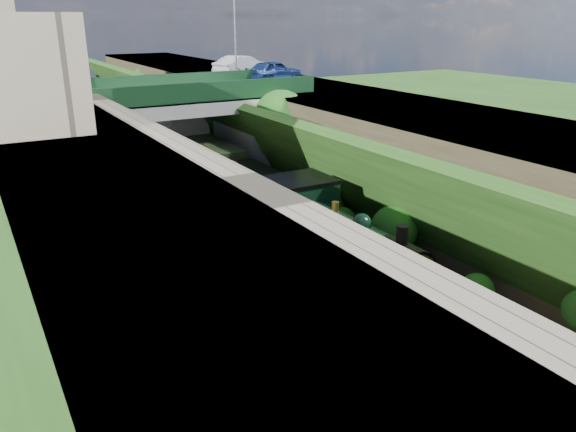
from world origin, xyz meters
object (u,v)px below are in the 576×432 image
(car_silver, at_px, (242,66))
(locomotive, at_px, (336,244))
(tender, at_px, (256,202))
(tree, at_px, (281,121))
(road_bridge, at_px, (188,129))
(lamppost, at_px, (236,34))
(car_blue, at_px, (274,71))

(car_silver, height_order, locomotive, car_silver)
(locomotive, relative_size, tender, 1.70)
(car_silver, xyz_separation_m, tender, (-7.39, -16.72, -5.46))
(locomotive, bearing_deg, tree, 70.04)
(road_bridge, distance_m, car_silver, 11.34)
(tree, relative_size, locomotive, 0.65)
(tree, relative_size, car_silver, 1.32)
(tree, bearing_deg, lamppost, 80.76)
(lamppost, bearing_deg, car_silver, 50.93)
(car_blue, bearing_deg, tree, 142.63)
(lamppost, relative_size, car_blue, 1.32)
(road_bridge, height_order, car_blue, car_blue)
(locomotive, bearing_deg, tender, 90.00)
(tree, distance_m, tender, 7.93)
(lamppost, distance_m, car_silver, 3.03)
(tree, relative_size, tender, 1.10)
(road_bridge, relative_size, car_silver, 3.19)
(lamppost, bearing_deg, road_bridge, -135.40)
(tree, relative_size, car_blue, 1.45)
(road_bridge, distance_m, locomotive, 16.42)
(tree, height_order, tender, tree)
(tender, bearing_deg, car_blue, 57.37)
(road_bridge, relative_size, lamppost, 2.67)
(tree, bearing_deg, locomotive, -109.96)
(car_blue, height_order, locomotive, car_blue)
(tree, distance_m, car_blue, 7.66)
(lamppost, height_order, locomotive, lamppost)
(car_blue, xyz_separation_m, tender, (-7.81, -12.20, -5.41))
(car_silver, relative_size, locomotive, 0.49)
(tree, height_order, locomotive, tree)
(tree, bearing_deg, tender, -130.01)
(road_bridge, height_order, locomotive, road_bridge)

